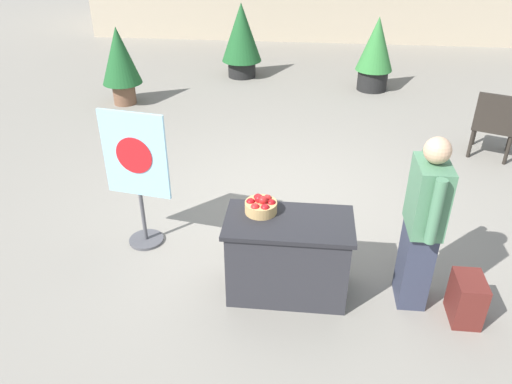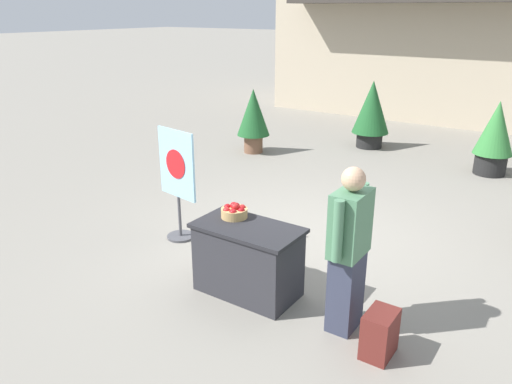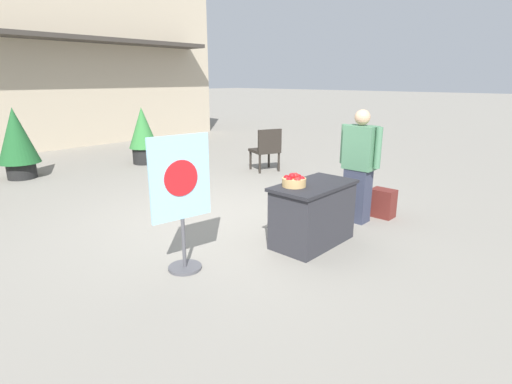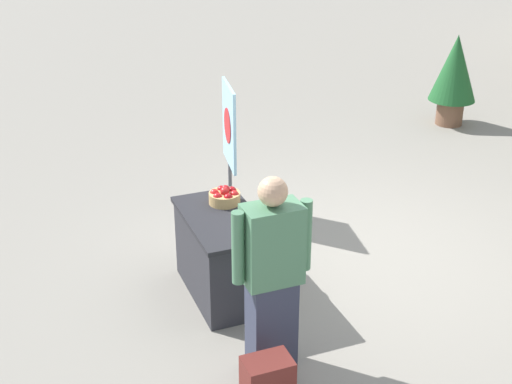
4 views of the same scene
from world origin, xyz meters
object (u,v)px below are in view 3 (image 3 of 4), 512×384
Objects in this scene: poster_board at (181,196)px; person_visitor at (359,166)px; backpack at (383,203)px; apple_basket at (294,181)px; potted_plant_far_left at (17,140)px; display_table at (313,214)px; potted_plant_near_right at (143,134)px; patio_chair at (267,148)px.

person_visitor is at bearing 86.67° from poster_board.
poster_board is (-3.05, 0.80, 0.61)m from backpack.
potted_plant_far_left is at bearing 99.00° from apple_basket.
display_table is 0.77× the size of potted_plant_far_left.
potted_plant_near_right is at bearing -12.20° from potted_plant_far_left.
person_visitor is (1.11, 0.01, 0.42)m from display_table.
poster_board is at bearing -92.73° from potted_plant_far_left.
person_visitor is 1.09× the size of poster_board.
apple_basket is 0.20× the size of potted_plant_far_left.
backpack is at bearing -9.91° from apple_basket.
potted_plant_near_right reaches higher than apple_basket.
display_table is at bearing -102.71° from potted_plant_near_right.
patio_chair is (1.56, 3.07, -0.28)m from person_visitor.
backpack is (0.43, -0.20, -0.60)m from person_visitor.
backpack is at bearing 154.10° from person_visitor.
person_visitor is 1.19× the size of potted_plant_near_right.
potted_plant_near_right is 2.62m from potted_plant_far_left.
patio_chair is at bearing 130.08° from poster_board.
apple_basket is at bearing 170.09° from backpack.
poster_board reaches higher than potted_plant_far_left.
apple_basket reaches higher than display_table.
poster_board reaches higher than display_table.
person_visitor reaches higher than poster_board.
display_table is at bearing 172.60° from backpack.
display_table is at bearing 160.50° from patio_chair.
potted_plant_far_left is (-2.35, 6.37, -0.01)m from person_visitor.
backpack is 0.31× the size of potted_plant_near_right.
person_visitor is 0.76m from backpack.
potted_plant_near_right is (1.56, 5.71, -0.11)m from apple_basket.
potted_plant_near_right is at bearing 161.05° from poster_board.
display_table is 1.55m from backpack.
potted_plant_far_left is at bearing -70.02° from person_visitor.
display_table is 0.70× the size of person_visitor.
person_visitor is 1.69× the size of patio_chair.
person_visitor is 2.69m from poster_board.
patio_chair reaches higher than backpack.
apple_basket is at bearing -81.00° from potted_plant_far_left.
poster_board is at bearing 158.73° from apple_basket.
apple_basket is 1.91m from backpack.
person_visitor is at bearing -69.75° from potted_plant_far_left.
potted_plant_far_left is at bearing 167.80° from potted_plant_near_right.
potted_plant_far_left is at bearing 101.05° from display_table.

